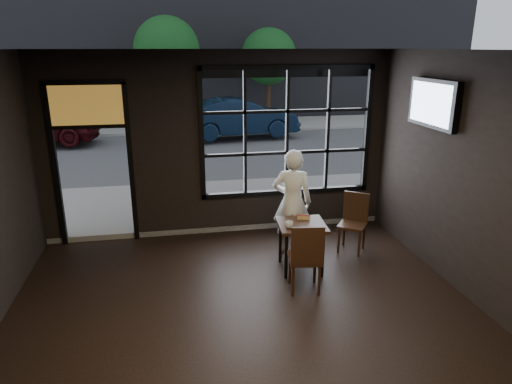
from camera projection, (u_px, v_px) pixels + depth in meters
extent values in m
cube|color=black|center=(257.00, 352.00, 5.07)|extent=(6.00, 7.00, 0.02)
cube|color=black|center=(258.00, 49.00, 4.09)|extent=(6.00, 7.00, 0.02)
cube|color=black|center=(287.00, 132.00, 8.01)|extent=(3.06, 0.12, 2.28)
cube|color=orange|center=(87.00, 105.00, 7.26)|extent=(1.20, 0.06, 0.70)
cube|color=#545456|center=(183.00, 103.00, 27.54)|extent=(60.00, 41.00, 0.04)
cube|color=black|center=(301.00, 246.00, 6.84)|extent=(0.74, 0.74, 0.75)
cube|color=black|center=(305.00, 256.00, 6.22)|extent=(0.50, 0.50, 1.01)
cube|color=black|center=(352.00, 224.00, 7.44)|extent=(0.58, 0.58, 0.96)
imported|color=white|center=(292.00, 202.00, 7.30)|extent=(0.72, 0.57, 1.72)
imported|color=silver|center=(289.00, 225.00, 6.55)|extent=(0.13, 0.13, 0.10)
cube|color=black|center=(433.00, 103.00, 6.56)|extent=(0.13, 1.18, 0.69)
imported|color=black|center=(240.00, 117.00, 16.47)|extent=(4.34, 1.97, 1.38)
imported|color=#36080C|center=(30.00, 121.00, 15.25)|extent=(4.57, 2.10, 1.52)
cylinder|color=#332114|center=(170.00, 100.00, 18.45)|extent=(0.21, 0.21, 2.36)
sphere|color=#174E1D|center=(167.00, 50.00, 17.86)|extent=(2.58, 2.58, 2.58)
cylinder|color=#332114|center=(268.00, 99.00, 19.77)|extent=(0.20, 0.20, 2.15)
sphere|color=#2A5C19|center=(269.00, 57.00, 19.24)|extent=(2.35, 2.35, 2.35)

